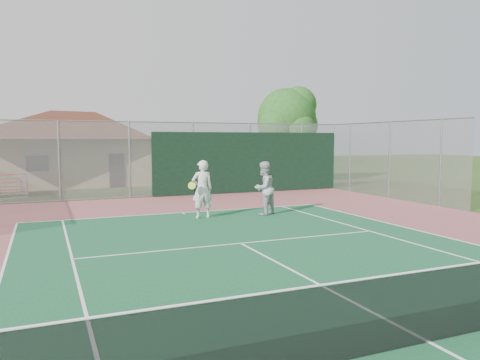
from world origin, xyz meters
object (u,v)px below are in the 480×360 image
at_px(player_grey_back, 264,189).
at_px(tree, 288,120).
at_px(clubhouse, 77,141).
at_px(player_white_front, 202,190).

bearing_deg(player_grey_back, tree, -149.47).
bearing_deg(clubhouse, player_white_front, -79.18).
height_order(tree, player_white_front, tree).
height_order(clubhouse, player_grey_back, clubhouse).
bearing_deg(tree, player_white_front, -131.04).
distance_m(clubhouse, player_white_front, 15.59).
xyz_separation_m(player_white_front, player_grey_back, (2.23, -0.22, -0.04)).
bearing_deg(tree, player_grey_back, -122.61).
xyz_separation_m(clubhouse, player_white_front, (2.99, -15.21, -1.62)).
relative_size(tree, player_white_front, 3.00).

